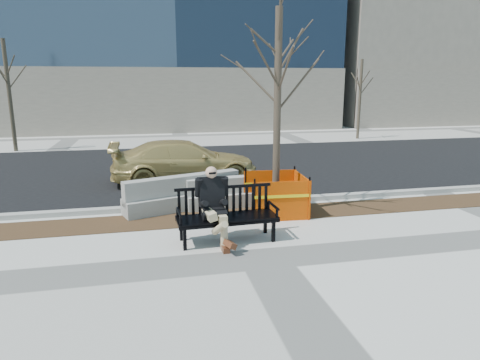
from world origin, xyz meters
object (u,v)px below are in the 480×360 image
(sedan, at_px, (185,182))
(jersey_barrier_left, at_px, (184,209))
(bench, at_px, (227,241))
(jersey_barrier_right, at_px, (239,205))
(seated_man, at_px, (213,241))
(tree_fence, at_px, (275,213))

(sedan, bearing_deg, jersey_barrier_left, 172.85)
(bench, distance_m, jersey_barrier_right, 2.57)
(bench, xyz_separation_m, seated_man, (-0.28, 0.05, 0.00))
(jersey_barrier_left, bearing_deg, bench, -93.18)
(sedan, bearing_deg, jersey_barrier_right, -160.56)
(seated_man, height_order, jersey_barrier_left, seated_man)
(jersey_barrier_right, bearing_deg, sedan, 105.37)
(bench, relative_size, jersey_barrier_left, 0.68)
(seated_man, relative_size, jersey_barrier_right, 0.55)
(jersey_barrier_left, distance_m, jersey_barrier_right, 1.44)
(tree_fence, height_order, jersey_barrier_left, tree_fence)
(seated_man, bearing_deg, sedan, 88.54)
(bench, height_order, seated_man, seated_man)
(jersey_barrier_left, xyz_separation_m, jersey_barrier_right, (1.44, -0.02, 0.00))
(bench, xyz_separation_m, jersey_barrier_right, (0.78, 2.45, 0.00))
(seated_man, bearing_deg, bench, -11.39)
(jersey_barrier_left, bearing_deg, sedan, 65.83)
(sedan, xyz_separation_m, jersey_barrier_left, (-0.31, -2.99, 0.00))
(tree_fence, distance_m, sedan, 4.27)
(seated_man, distance_m, sedan, 5.42)
(tree_fence, xyz_separation_m, jersey_barrier_left, (-2.19, 0.85, 0.00))
(bench, distance_m, sedan, 5.48)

